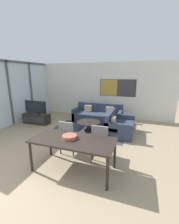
# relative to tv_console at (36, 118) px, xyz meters

# --- Properties ---
(ground_plane) EXTENTS (24.00, 24.00, 0.00)m
(ground_plane) POSITION_rel_tv_console_xyz_m (2.32, -3.17, -0.23)
(ground_plane) COLOR #9E896B
(wall_back) EXTENTS (7.48, 0.09, 2.80)m
(wall_back) POSITION_rel_tv_console_xyz_m (2.36, 2.20, 1.18)
(wall_back) COLOR silver
(wall_back) RESTS_ON ground_plane
(window_wall_left) EXTENTS (0.07, 5.38, 2.80)m
(window_wall_left) POSITION_rel_tv_console_xyz_m (-0.91, -0.48, 1.31)
(window_wall_left) COLOR silver
(window_wall_left) RESTS_ON ground_plane
(area_rug) EXTENTS (2.97, 1.85, 0.01)m
(area_rug) POSITION_rel_tv_console_xyz_m (2.59, -0.04, -0.22)
(area_rug) COLOR #333D4C
(area_rug) RESTS_ON ground_plane
(tv_console) EXTENTS (1.26, 0.46, 0.45)m
(tv_console) POSITION_rel_tv_console_xyz_m (0.00, 0.00, 0.00)
(tv_console) COLOR black
(tv_console) RESTS_ON ground_plane
(television) EXTENTS (1.11, 0.20, 0.60)m
(television) POSITION_rel_tv_console_xyz_m (0.00, 0.00, 0.52)
(television) COLOR #2D2D33
(television) RESTS_ON tv_console
(sofa_main) EXTENTS (2.27, 0.96, 0.84)m
(sofa_main) POSITION_rel_tv_console_xyz_m (2.59, 1.26, 0.05)
(sofa_main) COLOR #2D384C
(sofa_main) RESTS_ON ground_plane
(sofa_side) EXTENTS (0.96, 1.36, 0.84)m
(sofa_side) POSITION_rel_tv_console_xyz_m (3.77, 0.03, 0.05)
(sofa_side) COLOR #2D384C
(sofa_side) RESTS_ON ground_plane
(coffee_table) EXTENTS (0.94, 0.94, 0.37)m
(coffee_table) POSITION_rel_tv_console_xyz_m (2.59, -0.04, 0.05)
(coffee_table) COLOR black
(coffee_table) RESTS_ON ground_plane
(dining_table) EXTENTS (1.92, 0.89, 0.78)m
(dining_table) POSITION_rel_tv_console_xyz_m (3.14, -2.57, 0.48)
(dining_table) COLOR black
(dining_table) RESTS_ON ground_plane
(dining_chair_left) EXTENTS (0.46, 0.46, 0.97)m
(dining_chair_left) POSITION_rel_tv_console_xyz_m (2.66, -1.92, 0.32)
(dining_chair_left) COLOR gray
(dining_chair_left) RESTS_ON ground_plane
(dining_chair_centre) EXTENTS (0.46, 0.46, 0.97)m
(dining_chair_centre) POSITION_rel_tv_console_xyz_m (3.61, -1.91, 0.32)
(dining_chair_centre) COLOR gray
(dining_chair_centre) RESTS_ON ground_plane
(fruit_bowl) EXTENTS (0.35, 0.35, 0.08)m
(fruit_bowl) POSITION_rel_tv_console_xyz_m (3.04, -2.55, 0.59)
(fruit_bowl) COLOR #995642
(fruit_bowl) RESTS_ON dining_table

